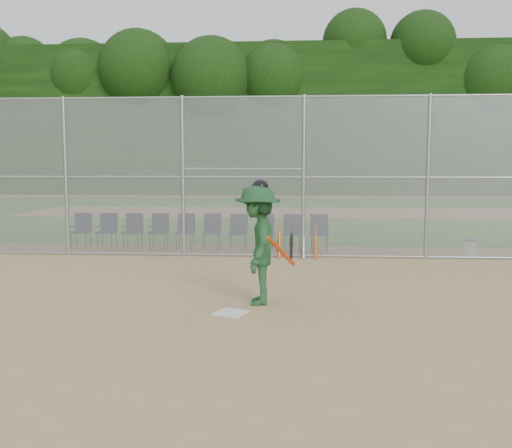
# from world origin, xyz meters

# --- Properties ---
(ground) EXTENTS (100.00, 100.00, 0.00)m
(ground) POSITION_xyz_m (0.00, 0.00, 0.00)
(ground) COLOR tan
(ground) RESTS_ON ground
(grass_strip) EXTENTS (100.00, 100.00, 0.00)m
(grass_strip) POSITION_xyz_m (0.00, 18.00, 0.01)
(grass_strip) COLOR #2E6F21
(grass_strip) RESTS_ON ground
(dirt_patch_far) EXTENTS (24.00, 24.00, 0.00)m
(dirt_patch_far) POSITION_xyz_m (0.00, 18.00, 0.01)
(dirt_patch_far) COLOR tan
(dirt_patch_far) RESTS_ON ground
(backstop_fence) EXTENTS (16.09, 0.09, 4.00)m
(backstop_fence) POSITION_xyz_m (0.00, 5.00, 2.07)
(backstop_fence) COLOR gray
(backstop_fence) RESTS_ON ground
(treeline) EXTENTS (81.00, 60.00, 11.00)m
(treeline) POSITION_xyz_m (0.00, 20.00, 5.50)
(treeline) COLOR black
(treeline) RESTS_ON ground
(home_plate) EXTENTS (0.58, 0.58, 0.02)m
(home_plate) POSITION_xyz_m (-0.19, -0.40, 0.01)
(home_plate) COLOR silver
(home_plate) RESTS_ON ground
(batter_at_plate) EXTENTS (1.02, 1.37, 2.08)m
(batter_at_plate) POSITION_xyz_m (0.19, 0.26, 1.01)
(batter_at_plate) COLOR #1C4623
(batter_at_plate) RESTS_ON ground
(water_cooler) EXTENTS (0.34, 0.34, 0.43)m
(water_cooler) POSITION_xyz_m (5.20, 5.49, 0.22)
(water_cooler) COLOR white
(water_cooler) RESTS_ON ground
(spare_bats) EXTENTS (0.96, 0.41, 0.83)m
(spare_bats) POSITION_xyz_m (0.86, 4.95, 0.41)
(spare_bats) COLOR #D84C14
(spare_bats) RESTS_ON ground
(chair_0) EXTENTS (0.54, 0.52, 0.96)m
(chair_0) POSITION_xyz_m (-5.13, 6.20, 0.48)
(chair_0) COLOR #0F1839
(chair_0) RESTS_ON ground
(chair_1) EXTENTS (0.54, 0.52, 0.96)m
(chair_1) POSITION_xyz_m (-4.40, 6.20, 0.48)
(chair_1) COLOR #0F1839
(chair_1) RESTS_ON ground
(chair_2) EXTENTS (0.54, 0.52, 0.96)m
(chair_2) POSITION_xyz_m (-3.66, 6.20, 0.48)
(chair_2) COLOR #0F1839
(chair_2) RESTS_ON ground
(chair_3) EXTENTS (0.54, 0.52, 0.96)m
(chair_3) POSITION_xyz_m (-2.93, 6.20, 0.48)
(chair_3) COLOR #0F1839
(chair_3) RESTS_ON ground
(chair_4) EXTENTS (0.54, 0.52, 0.96)m
(chair_4) POSITION_xyz_m (-2.20, 6.20, 0.48)
(chair_4) COLOR #0F1839
(chair_4) RESTS_ON ground
(chair_5) EXTENTS (0.54, 0.52, 0.96)m
(chair_5) POSITION_xyz_m (-1.47, 6.20, 0.48)
(chair_5) COLOR #0F1839
(chair_5) RESTS_ON ground
(chair_6) EXTENTS (0.54, 0.52, 0.96)m
(chair_6) POSITION_xyz_m (-0.74, 6.20, 0.48)
(chair_6) COLOR #0F1839
(chair_6) RESTS_ON ground
(chair_7) EXTENTS (0.54, 0.52, 0.96)m
(chair_7) POSITION_xyz_m (-0.01, 6.20, 0.48)
(chair_7) COLOR #0F1839
(chair_7) RESTS_ON ground
(chair_8) EXTENTS (0.54, 0.52, 0.96)m
(chair_8) POSITION_xyz_m (0.72, 6.20, 0.48)
(chair_8) COLOR #0F1839
(chair_8) RESTS_ON ground
(chair_9) EXTENTS (0.54, 0.52, 0.96)m
(chair_9) POSITION_xyz_m (1.45, 6.20, 0.48)
(chair_9) COLOR #0F1839
(chair_9) RESTS_ON ground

